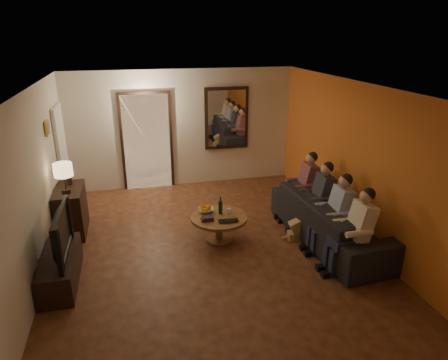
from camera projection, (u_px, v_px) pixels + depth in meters
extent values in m
cube|color=#3F1E11|center=(211.00, 247.00, 6.60)|extent=(5.00, 6.00, 0.01)
cube|color=white|center=(208.00, 87.00, 5.68)|extent=(5.00, 6.00, 0.01)
cube|color=beige|center=(183.00, 129.00, 8.87)|extent=(5.00, 0.02, 2.60)
cube|color=beige|center=(280.00, 288.00, 3.41)|extent=(5.00, 0.02, 2.60)
cube|color=beige|center=(35.00, 187.00, 5.59)|extent=(0.02, 6.00, 2.60)
cube|color=beige|center=(356.00, 161.00, 6.69)|extent=(0.02, 6.00, 2.60)
cube|color=orange|center=(355.00, 161.00, 6.69)|extent=(0.01, 6.00, 2.60)
cube|color=#FFE0A5|center=(147.00, 142.00, 8.77)|extent=(1.00, 0.06, 2.10)
cube|color=black|center=(147.00, 142.00, 8.76)|extent=(1.12, 0.04, 2.22)
cube|color=silver|center=(159.00, 148.00, 8.88)|extent=(0.45, 0.03, 1.70)
cube|color=black|center=(227.00, 118.00, 8.98)|extent=(1.00, 0.05, 1.40)
cube|color=white|center=(227.00, 119.00, 8.96)|extent=(0.86, 0.02, 1.26)
cube|color=white|center=(63.00, 158.00, 7.79)|extent=(0.06, 0.85, 2.04)
cube|color=#B28C33|center=(47.00, 128.00, 6.59)|extent=(0.03, 0.28, 0.24)
cube|color=brown|center=(48.00, 128.00, 6.59)|extent=(0.01, 0.22, 0.18)
cube|color=black|center=(71.00, 211.00, 6.95)|extent=(0.45, 0.93, 0.82)
cube|color=black|center=(61.00, 268.00, 5.62)|extent=(0.45, 1.30, 0.43)
imported|color=black|center=(55.00, 234.00, 5.43)|extent=(1.15, 0.15, 0.66)
imported|color=black|center=(331.00, 220.00, 6.69)|extent=(2.68, 1.20, 0.77)
cylinder|color=brown|center=(219.00, 228.00, 6.74)|extent=(1.13, 1.13, 0.45)
imported|color=white|center=(206.00, 210.00, 6.81)|extent=(0.26, 0.26, 0.06)
cylinder|color=silver|center=(229.00, 211.00, 6.73)|extent=(0.06, 0.06, 0.10)
imported|color=black|center=(229.00, 222.00, 6.42)|extent=(0.34, 0.23, 0.03)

